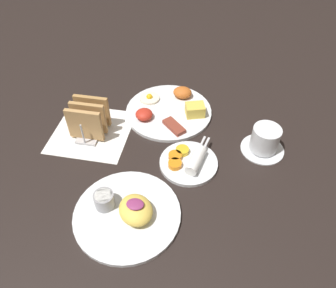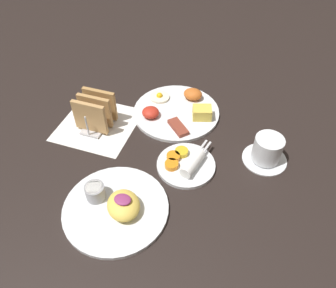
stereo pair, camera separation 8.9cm
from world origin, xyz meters
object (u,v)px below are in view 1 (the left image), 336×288
(coffee_cup, at_px, (265,141))
(toast_rack, at_px, (89,119))
(plate_foreground, at_px, (127,212))
(plate_condiments, at_px, (189,162))
(plate_breakfast, at_px, (170,109))

(coffee_cup, bearing_deg, toast_rack, -177.79)
(plate_foreground, height_order, coffee_cup, coffee_cup)
(coffee_cup, bearing_deg, plate_condiments, -154.67)
(plate_foreground, bearing_deg, coffee_cup, 41.12)
(plate_condiments, relative_size, toast_rack, 1.44)
(plate_foreground, relative_size, coffee_cup, 2.10)
(plate_foreground, bearing_deg, plate_breakfast, 85.49)
(toast_rack, height_order, coffee_cup, toast_rack)
(plate_condiments, relative_size, plate_foreground, 0.66)
(toast_rack, bearing_deg, plate_condiments, -13.78)
(toast_rack, relative_size, coffee_cup, 0.97)
(plate_condiments, xyz_separation_m, coffee_cup, (0.20, 0.09, 0.02))
(plate_breakfast, distance_m, plate_condiments, 0.22)
(plate_breakfast, bearing_deg, plate_condiments, -66.63)
(plate_breakfast, bearing_deg, plate_foreground, -94.51)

